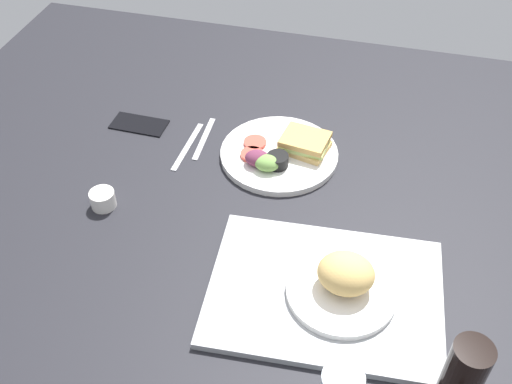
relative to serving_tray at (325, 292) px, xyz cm
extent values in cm
cube|color=black|center=(17.21, -23.82, -2.30)|extent=(190.00, 150.00, 3.00)
cube|color=#9EA0A3|center=(0.00, 0.00, 0.00)|extent=(47.16, 36.01, 1.60)
cylinder|color=white|center=(-3.08, 0.00, 1.50)|extent=(21.31, 21.31, 1.40)
ellipsoid|color=#DBB266|center=(-3.41, -0.84, 5.92)|extent=(10.91, 9.42, 7.44)
cylinder|color=white|center=(17.92, -38.47, 0.00)|extent=(28.73, 28.73, 1.60)
cube|color=#DBB266|center=(12.17, -41.06, 1.50)|extent=(12.81, 11.34, 1.40)
cube|color=#B2C66B|center=(12.17, -41.06, 2.70)|extent=(11.75, 9.93, 1.00)
cube|color=tan|center=(12.17, -41.06, 3.90)|extent=(12.22, 10.54, 1.40)
cylinder|color=#D14738|center=(24.38, -39.91, 1.20)|extent=(5.60, 5.60, 0.80)
cylinder|color=#D14738|center=(23.95, -35.31, 1.20)|extent=(5.60, 5.60, 0.80)
cylinder|color=black|center=(17.20, -33.45, 2.30)|extent=(5.20, 5.20, 3.00)
cylinder|color=#EFEACC|center=(17.20, -33.45, 3.40)|extent=(4.26, 4.26, 0.60)
ellipsoid|color=#729E4C|center=(19.36, -31.58, 2.60)|extent=(6.00, 4.80, 3.60)
ellipsoid|color=#6B2D47|center=(21.94, -32.73, 2.60)|extent=(6.00, 4.80, 3.60)
cylinder|color=black|center=(-24.05, 17.80, 8.21)|extent=(6.40, 6.40, 18.02)
cylinder|color=silver|center=(52.24, -12.04, 1.20)|extent=(5.60, 5.60, 4.00)
cube|color=#B7B7BC|center=(37.92, -40.47, -0.55)|extent=(2.06, 17.04, 0.50)
cube|color=#B7B7BC|center=(40.92, -36.47, -0.55)|extent=(2.10, 19.04, 0.50)
cube|color=black|center=(56.12, -41.83, -0.40)|extent=(14.54, 7.49, 0.80)
camera|label=1|loc=(-4.82, 72.26, 94.96)|focal=42.26mm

